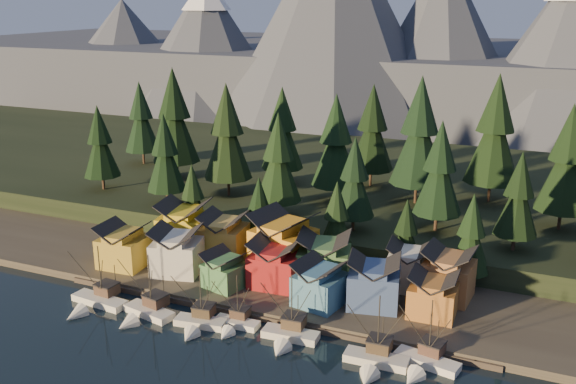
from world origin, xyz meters
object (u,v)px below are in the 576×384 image
at_px(boat_6, 425,355).
at_px(house_back_0, 184,225).
at_px(boat_0, 94,295).
at_px(boat_2, 198,316).
at_px(boat_4, 288,328).
at_px(boat_5, 375,353).
at_px(boat_3, 234,317).
at_px(house_back_1, 224,235).
at_px(house_front_1, 177,249).
at_px(house_front_0, 123,244).
at_px(boat_1, 144,305).

distance_m(boat_6, house_back_0, 60.91).
relative_size(boat_0, boat_2, 1.07).
distance_m(boat_4, boat_5, 14.98).
xyz_separation_m(boat_3, house_back_1, (-14.17, 22.73, 4.59)).
relative_size(house_front_1, house_back_1, 1.11).
xyz_separation_m(boat_3, house_front_0, (-30.81, 11.48, 4.09)).
height_order(boat_2, boat_5, boat_5).
relative_size(boat_4, boat_5, 1.00).
relative_size(boat_5, house_back_0, 1.10).
bearing_deg(house_back_1, house_front_1, -123.05).
distance_m(boat_5, house_back_0, 55.71).
distance_m(boat_0, boat_2, 21.12).
xyz_separation_m(boat_1, boat_3, (16.08, 2.87, -0.45)).
xyz_separation_m(boat_5, boat_6, (6.94, 2.52, -0.16)).
distance_m(boat_0, house_front_0, 15.53).
relative_size(house_back_0, house_back_1, 1.15).
distance_m(boat_2, boat_3, 6.11).
xyz_separation_m(boat_4, house_back_0, (-34.22, 24.10, 4.66)).
bearing_deg(boat_4, boat_6, -1.04).
distance_m(boat_2, house_front_1, 20.87).
bearing_deg(boat_1, boat_6, 15.58).
bearing_deg(house_back_1, boat_4, -49.60).
distance_m(boat_1, house_front_1, 16.50).
bearing_deg(house_front_1, boat_4, -38.04).
distance_m(boat_3, house_back_1, 27.18).
xyz_separation_m(boat_3, boat_5, (24.92, -2.20, 0.38)).
distance_m(boat_1, boat_5, 41.00).
bearing_deg(house_front_1, boat_5, -32.51).
height_order(boat_1, boat_3, boat_1).
xyz_separation_m(house_back_0, house_back_1, (10.01, -0.97, -0.52)).
bearing_deg(boat_1, house_front_1, 113.12).
xyz_separation_m(boat_1, house_back_1, (1.91, 25.61, 4.13)).
bearing_deg(boat_1, boat_0, -167.58).
height_order(house_front_0, house_back_0, house_back_0).
xyz_separation_m(house_front_0, house_back_0, (6.63, 12.22, 1.02)).
bearing_deg(boat_0, boat_4, 9.85).
distance_m(boat_0, house_front_1, 17.99).
bearing_deg(boat_6, boat_3, -167.66).
height_order(boat_1, house_front_0, boat_1).
xyz_separation_m(boat_3, house_back_0, (-24.18, 23.71, 5.10)).
height_order(boat_1, house_back_1, house_back_1).
xyz_separation_m(boat_0, boat_4, (36.76, 2.60, 0.19)).
xyz_separation_m(boat_1, house_front_1, (-3.16, 15.72, 3.91)).
distance_m(boat_2, boat_6, 37.56).
relative_size(boat_1, boat_4, 1.01).
xyz_separation_m(boat_1, house_back_0, (-8.10, 26.58, 4.65)).
bearing_deg(boat_6, boat_5, -148.28).
bearing_deg(boat_0, house_back_1, 69.82).
relative_size(boat_6, house_back_0, 1.05).
height_order(boat_5, house_back_1, house_back_1).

